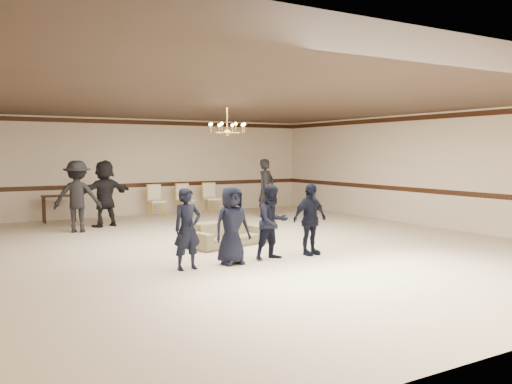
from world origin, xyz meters
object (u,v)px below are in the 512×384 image
boy_d (310,219)px  settee (228,234)px  boy_b (232,225)px  chandelier (227,119)px  adult_mid (105,193)px  banquet_chair_mid (185,200)px  adult_right (266,188)px  boy_a (187,229)px  banquet_chair_right (212,198)px  banquet_chair_left (156,201)px  boy_c (273,222)px  console_table (59,208)px  adult_left (77,196)px

boy_d → settee: size_ratio=0.78×
boy_b → boy_d: same height
chandelier → adult_mid: bearing=117.0°
adult_mid → banquet_chair_mid: size_ratio=1.84×
boy_b → adult_right: adult_right is taller
chandelier → boy_a: size_ratio=0.64×
banquet_chair_right → adult_right: bearing=-58.5°
boy_b → adult_right: (4.45, 5.96, 0.21)m
chandelier → banquet_chair_left: (0.16, 5.28, -2.36)m
chandelier → boy_c: 3.38m
adult_mid → banquet_chair_mid: bearing=-168.7°
banquet_chair_mid → banquet_chair_right: bearing=-1.3°
boy_c → adult_mid: size_ratio=0.78×
boy_b → banquet_chair_mid: (2.43, 7.87, -0.22)m
boy_c → settee: bearing=86.2°
chandelier → console_table: chandelier is taller
adult_right → banquet_chair_right: (-1.02, 1.91, -0.43)m
boy_a → console_table: 8.10m
boy_a → banquet_chair_left: (2.33, 7.87, -0.22)m
boy_d → banquet_chair_right: (1.63, 7.87, -0.22)m
boy_c → boy_d: 0.90m
banquet_chair_mid → boy_b: bearing=-108.4°
banquet_chair_left → banquet_chair_mid: 1.00m
chandelier → boy_b: (-1.27, -2.59, -2.14)m
settee → banquet_chair_right: 6.58m
adult_left → banquet_chair_mid: bearing=-131.4°
chandelier → adult_left: (-2.82, 3.07, -1.94)m
adult_mid → banquet_chair_left: (2.08, 1.51, -0.43)m
banquet_chair_right → boy_c: bearing=-104.4°
boy_c → chandelier: bearing=77.3°
boy_c → console_table: boy_c is taller
boy_c → boy_d: bearing=-4.6°
boy_c → adult_right: 6.94m
boy_d → boy_a: bearing=172.8°
boy_b → console_table: bearing=99.8°
boy_a → boy_c: 1.80m
adult_right → banquet_chair_mid: adult_right is taller
adult_left → adult_mid: 1.14m
boy_d → adult_right: size_ratio=0.78×
boy_d → adult_mid: (-2.45, 6.36, 0.21)m
banquet_chair_left → banquet_chair_right: same height
boy_a → boy_b: 0.90m
boy_a → console_table: size_ratio=1.51×
boy_b → adult_mid: 6.39m
chandelier → adult_right: bearing=46.6°
adult_left → banquet_chair_mid: (3.98, 2.21, -0.43)m
chandelier → adult_mid: chandelier is taller
settee → banquet_chair_left: size_ratio=1.83×
boy_b → boy_c: size_ratio=1.00×
chandelier → boy_a: 4.00m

